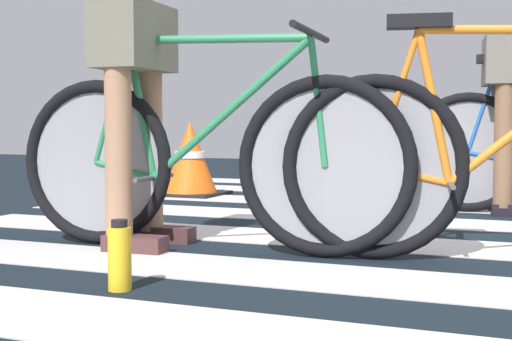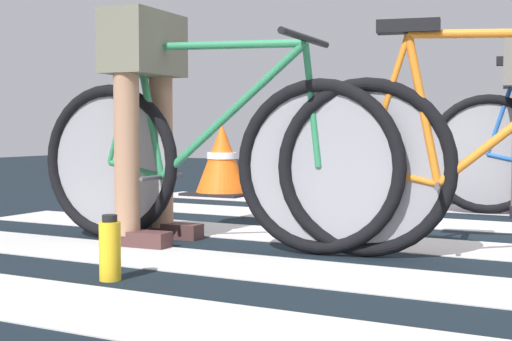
{
  "view_description": "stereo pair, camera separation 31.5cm",
  "coord_description": "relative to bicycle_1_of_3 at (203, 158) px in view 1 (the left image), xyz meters",
  "views": [
    {
      "loc": [
        0.38,
        -3.38,
        0.54
      ],
      "look_at": [
        -0.73,
        -0.65,
        0.35
      ],
      "focal_mm": 50.39,
      "sensor_mm": 36.0,
      "label": 1
    },
    {
      "loc": [
        0.7,
        -3.38,
        0.54
      ],
      "look_at": [
        -0.73,
        -0.65,
        0.35
      ],
      "focal_mm": 50.39,
      "sensor_mm": 36.0,
      "label": 2
    }
  ],
  "objects": [
    {
      "name": "cyclist_3_of_3",
      "position": [
        1.07,
        1.8,
        0.28
      ],
      "size": [
        0.36,
        0.44,
        1.03
      ],
      "rotation": [
        0.0,
        0.0,
        0.14
      ],
      "color": "brown",
      "rests_on": "ground"
    },
    {
      "name": "ground",
      "position": [
        0.93,
        0.72,
        -0.4
      ],
      "size": [
        18.0,
        14.0,
        0.02
      ],
      "color": "black"
    },
    {
      "name": "traffic_cone",
      "position": [
        -1.14,
        2.1,
        -0.12
      ],
      "size": [
        0.48,
        0.48,
        0.55
      ],
      "color": "black",
      "rests_on": "ground"
    },
    {
      "name": "bicycle_1_of_3",
      "position": [
        0.0,
        0.0,
        0.0
      ],
      "size": [
        1.74,
        0.52,
        0.93
      ],
      "rotation": [
        0.0,
        0.0,
        0.06
      ],
      "color": "black",
      "rests_on": "ground"
    },
    {
      "name": "water_bottle",
      "position": [
        0.08,
        -0.75,
        -0.28
      ],
      "size": [
        0.07,
        0.07,
        0.22
      ],
      "color": "yellow",
      "rests_on": "ground"
    },
    {
      "name": "cyclist_1_of_3",
      "position": [
        -0.31,
        -0.02,
        0.28
      ],
      "size": [
        0.33,
        0.42,
        1.03
      ],
      "rotation": [
        0.0,
        0.0,
        0.06
      ],
      "color": "#A87A5B",
      "rests_on": "ground"
    },
    {
      "name": "bicycle_2_of_3",
      "position": [
        1.19,
        0.17,
        0.0
      ],
      "size": [
        1.71,
        0.56,
        0.93
      ],
      "rotation": [
        0.0,
        0.0,
        0.21
      ],
      "color": "black",
      "rests_on": "ground"
    },
    {
      "name": "crosswalk_markings",
      "position": [
        0.99,
        0.44,
        -0.38
      ],
      "size": [
        5.43,
        6.52,
        0.0
      ],
      "color": "beige",
      "rests_on": "ground"
    }
  ]
}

